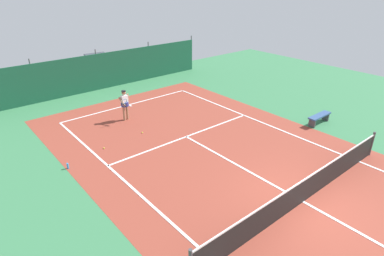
# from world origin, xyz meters

# --- Properties ---
(ground_plane) EXTENTS (36.00, 36.00, 0.00)m
(ground_plane) POSITION_xyz_m (0.00, 0.00, 0.00)
(ground_plane) COLOR #387A4C
(court_surface) EXTENTS (11.02, 26.60, 0.01)m
(court_surface) POSITION_xyz_m (0.00, 0.00, 0.00)
(court_surface) COLOR brown
(court_surface) RESTS_ON ground
(tennis_net) EXTENTS (10.12, 0.10, 1.10)m
(tennis_net) POSITION_xyz_m (0.00, 0.00, 0.51)
(tennis_net) COLOR black
(tennis_net) RESTS_ON ground
(back_fence) EXTENTS (16.30, 0.98, 2.70)m
(back_fence) POSITION_xyz_m (-0.00, 16.23, 0.67)
(back_fence) COLOR #195138
(back_fence) RESTS_ON ground
(tennis_player) EXTENTS (0.66, 0.79, 1.64)m
(tennis_player) POSITION_xyz_m (-1.21, 10.04, 0.96)
(tennis_player) COLOR #9E7051
(tennis_player) RESTS_ON ground
(tennis_ball_near_player) EXTENTS (0.07, 0.07, 0.07)m
(tennis_ball_near_player) POSITION_xyz_m (-3.58, 7.84, 0.03)
(tennis_ball_near_player) COLOR #CCDB33
(tennis_ball_near_player) RESTS_ON ground
(tennis_ball_midcourt) EXTENTS (0.07, 0.07, 0.07)m
(tennis_ball_midcourt) POSITION_xyz_m (-1.41, 8.10, 0.03)
(tennis_ball_midcourt) COLOR #CCDB33
(tennis_ball_midcourt) RESTS_ON ground
(parked_car) EXTENTS (2.37, 4.38, 1.68)m
(parked_car) POSITION_xyz_m (1.28, 18.45, 0.84)
(parked_car) COLOR silver
(parked_car) RESTS_ON ground
(courtside_bench) EXTENTS (1.60, 0.40, 0.49)m
(courtside_bench) POSITION_xyz_m (6.31, 3.17, 0.37)
(courtside_bench) COLOR #335184
(courtside_bench) RESTS_ON ground
(water_bottle) EXTENTS (0.08, 0.08, 0.24)m
(water_bottle) POSITION_xyz_m (-5.42, 7.25, 0.12)
(water_bottle) COLOR #338CD8
(water_bottle) RESTS_ON ground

